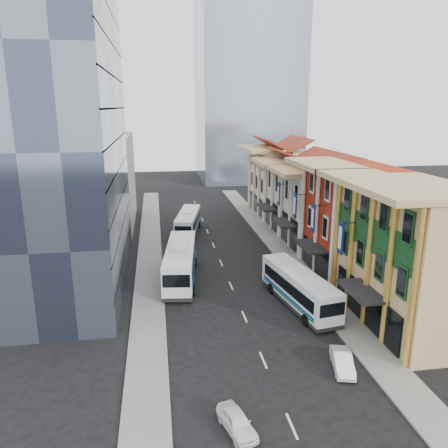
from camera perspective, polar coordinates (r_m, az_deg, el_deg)
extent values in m
plane|color=black|center=(33.20, 5.58, -18.18)|extent=(200.00, 200.00, 0.00)
cube|color=slate|center=(54.40, 8.54, -4.50)|extent=(3.00, 90.00, 0.15)
cube|color=slate|center=(52.06, -9.71, -5.46)|extent=(3.00, 90.00, 0.15)
cube|color=tan|center=(40.17, 23.72, -3.87)|extent=(8.00, 14.00, 12.00)
cube|color=#9F2811|center=(50.21, 16.50, 0.44)|extent=(8.00, 10.00, 12.00)
cube|color=silver|center=(58.89, 12.55, 1.82)|extent=(8.00, 9.00, 10.00)
cube|color=silver|center=(67.15, 9.79, 3.58)|extent=(8.00, 9.00, 10.00)
cube|color=silver|center=(76.90, 7.33, 5.51)|extent=(8.00, 12.00, 11.00)
cube|color=#374158|center=(46.92, -21.17, 10.23)|extent=(12.00, 26.00, 30.00)
cube|color=gray|center=(70.24, -15.98, 5.38)|extent=(10.00, 18.00, 14.00)
imported|color=white|center=(27.66, 1.70, -24.43)|extent=(2.31, 3.71, 1.18)
imported|color=white|center=(33.68, 15.20, -16.94)|extent=(2.09, 3.88, 1.22)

